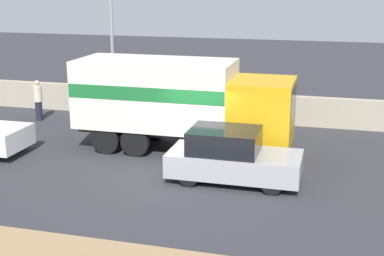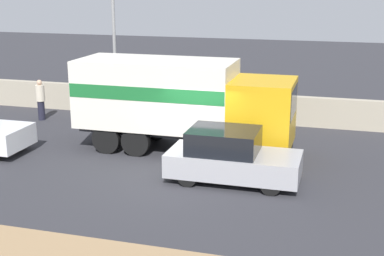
# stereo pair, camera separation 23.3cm
# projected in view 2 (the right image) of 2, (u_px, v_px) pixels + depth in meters

# --- Properties ---
(ground_plane) EXTENTS (80.00, 80.00, 0.00)m
(ground_plane) POSITION_uv_depth(u_px,v_px,m) (190.00, 177.00, 16.35)
(ground_plane) COLOR #2D2D33
(stone_wall_backdrop) EXTENTS (60.00, 0.35, 1.22)m
(stone_wall_backdrop) POSITION_uv_depth(u_px,v_px,m) (236.00, 107.00, 22.71)
(stone_wall_backdrop) COLOR #A39984
(stone_wall_backdrop) RESTS_ON ground_plane
(street_lamp) EXTENTS (0.56, 0.28, 6.62)m
(street_lamp) POSITION_uv_depth(u_px,v_px,m) (114.00, 28.00, 22.69)
(street_lamp) COLOR gray
(street_lamp) RESTS_ON ground_plane
(box_truck) EXTENTS (7.49, 2.46, 3.17)m
(box_truck) POSITION_uv_depth(u_px,v_px,m) (179.00, 99.00, 18.51)
(box_truck) COLOR gold
(box_truck) RESTS_ON ground_plane
(car_hatchback) EXTENTS (3.91, 1.77, 1.59)m
(car_hatchback) POSITION_uv_depth(u_px,v_px,m) (231.00, 157.00, 15.83)
(car_hatchback) COLOR #9E9EA3
(car_hatchback) RESTS_ON ground_plane
(pedestrian) EXTENTS (0.38, 0.38, 1.75)m
(pedestrian) POSITION_uv_depth(u_px,v_px,m) (41.00, 99.00, 22.84)
(pedestrian) COLOR #1E1E2D
(pedestrian) RESTS_ON ground_plane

